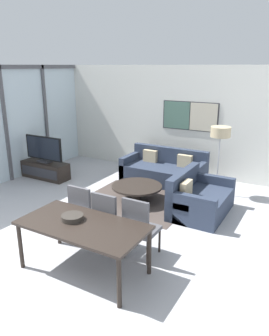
% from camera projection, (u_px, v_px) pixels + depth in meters
% --- Properties ---
extents(ground_plane, '(24.00, 24.00, 0.00)m').
position_uv_depth(ground_plane, '(17.00, 275.00, 4.54)').
color(ground_plane, '#B2B2B7').
extents(wall_back, '(7.60, 0.09, 2.80)m').
position_uv_depth(wall_back, '(175.00, 120.00, 8.60)').
color(wall_back, silver).
rests_on(wall_back, ground_plane).
extents(window_wall_left, '(0.07, 5.42, 2.80)m').
position_uv_depth(window_wall_left, '(4.00, 120.00, 7.89)').
color(window_wall_left, silver).
rests_on(window_wall_left, ground_plane).
extents(area_rug, '(2.21, 1.79, 0.01)m').
position_uv_depth(area_rug, '(137.00, 200.00, 7.05)').
color(area_rug, '#473D38').
rests_on(area_rug, ground_plane).
extents(tv_console, '(1.29, 0.46, 0.42)m').
position_uv_depth(tv_console, '(45.00, 170.00, 8.41)').
color(tv_console, black).
rests_on(tv_console, ground_plane).
extents(television, '(1.15, 0.20, 0.67)m').
position_uv_depth(television, '(44.00, 149.00, 8.25)').
color(television, '#2D2D33').
rests_on(television, tv_console).
extents(sofa_main, '(2.00, 0.94, 0.81)m').
position_uv_depth(sofa_main, '(165.00, 171.00, 8.13)').
color(sofa_main, '#2D384C').
rests_on(sofa_main, ground_plane).
extents(sofa_side, '(0.94, 1.40, 0.81)m').
position_uv_depth(sofa_side, '(197.00, 200.00, 6.41)').
color(sofa_side, '#2D384C').
rests_on(sofa_side, ground_plane).
extents(coffee_table, '(1.07, 1.07, 0.35)m').
position_uv_depth(coffee_table, '(137.00, 189.00, 6.97)').
color(coffee_table, black).
rests_on(coffee_table, ground_plane).
extents(dining_table, '(1.77, 0.89, 0.73)m').
position_uv_depth(dining_table, '(83.00, 228.00, 4.46)').
color(dining_table, black).
rests_on(dining_table, ground_plane).
extents(dining_chair_left, '(0.46, 0.46, 0.98)m').
position_uv_depth(dining_chair_left, '(84.00, 211.00, 5.30)').
color(dining_chair_left, '#4C4C51').
rests_on(dining_chair_left, ground_plane).
extents(dining_chair_centre, '(0.46, 0.46, 0.98)m').
position_uv_depth(dining_chair_centre, '(109.00, 219.00, 5.01)').
color(dining_chair_centre, '#4C4C51').
rests_on(dining_chair_centre, ground_plane).
extents(dining_chair_right, '(0.46, 0.46, 0.98)m').
position_uv_depth(dining_chair_right, '(139.00, 226.00, 4.81)').
color(dining_chair_right, '#4C4C51').
rests_on(dining_chair_right, ground_plane).
extents(fruit_bowl, '(0.31, 0.31, 0.07)m').
position_uv_depth(fruit_bowl, '(72.00, 217.00, 4.54)').
color(fruit_bowl, '#332D28').
rests_on(fruit_bowl, dining_table).
extents(floor_lamp, '(0.43, 0.43, 1.53)m').
position_uv_depth(floor_lamp, '(220.00, 136.00, 7.02)').
color(floor_lamp, '#2D2D33').
rests_on(floor_lamp, ground_plane).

